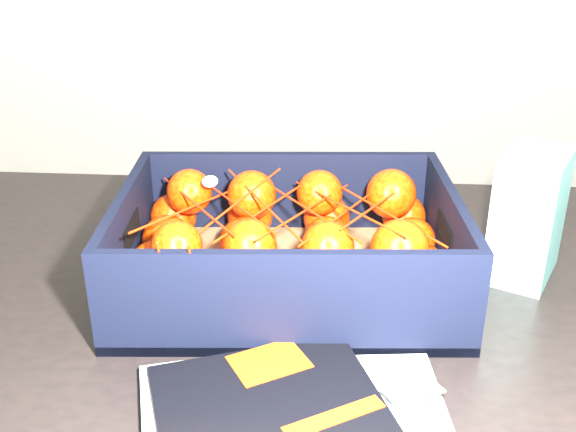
{
  "coord_description": "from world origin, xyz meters",
  "views": [
    {
      "loc": [
        -0.17,
        -0.59,
        1.19
      ],
      "look_at": [
        -0.18,
        0.14,
        0.86
      ],
      "focal_mm": 42.38,
      "sensor_mm": 36.0,
      "label": 1
    }
  ],
  "objects": [
    {
      "name": "table",
      "position": [
        -0.17,
        0.13,
        0.65
      ],
      "size": [
        1.25,
        0.88,
        0.75
      ],
      "color": "black",
      "rests_on": "ground"
    },
    {
      "name": "clementine_heap",
      "position": [
        -0.18,
        0.17,
        0.81
      ],
      "size": [
        0.39,
        0.29,
        0.12
      ],
      "color": "red",
      "rests_on": "produce_crate"
    },
    {
      "name": "produce_crate",
      "position": [
        -0.18,
        0.17,
        0.79
      ],
      "size": [
        0.41,
        0.31,
        0.13
      ],
      "color": "olive",
      "rests_on": "table"
    },
    {
      "name": "retail_carton",
      "position": [
        0.13,
        0.2,
        0.83
      ],
      "size": [
        0.12,
        0.13,
        0.17
      ],
      "primitive_type": "cube",
      "rotation": [
        0.0,
        0.0,
        -0.53
      ],
      "color": "white",
      "rests_on": "table"
    },
    {
      "name": "mesh_net",
      "position": [
        -0.18,
        0.15,
        0.86
      ],
      "size": [
        0.34,
        0.28,
        0.09
      ],
      "color": "red",
      "rests_on": "clementine_heap"
    }
  ]
}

